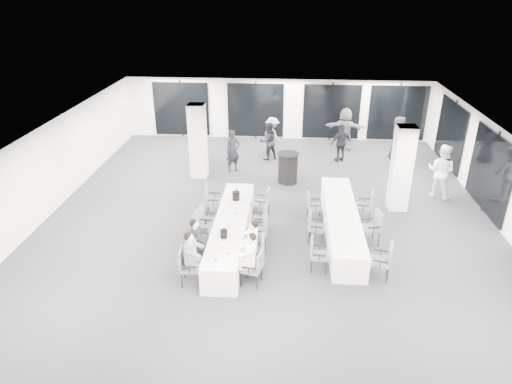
# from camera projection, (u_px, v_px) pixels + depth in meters

# --- Properties ---
(room) EXTENTS (14.04, 16.04, 2.84)m
(room) POSITION_uv_depth(u_px,v_px,m) (297.00, 165.00, 14.88)
(room) COLOR #26262C
(room) RESTS_ON ground
(column_left) EXTENTS (0.60, 0.60, 2.80)m
(column_left) POSITION_uv_depth(u_px,v_px,m) (198.00, 141.00, 17.01)
(column_left) COLOR silver
(column_left) RESTS_ON floor
(column_right) EXTENTS (0.60, 0.60, 2.80)m
(column_right) POSITION_uv_depth(u_px,v_px,m) (401.00, 168.00, 14.55)
(column_right) COLOR silver
(column_right) RESTS_ON floor
(banquet_table_main) EXTENTS (0.90, 5.00, 0.75)m
(banquet_table_main) POSITION_uv_depth(u_px,v_px,m) (231.00, 231.00, 12.97)
(banquet_table_main) COLOR silver
(banquet_table_main) RESTS_ON floor
(banquet_table_side) EXTENTS (0.90, 5.00, 0.75)m
(banquet_table_side) POSITION_uv_depth(u_px,v_px,m) (341.00, 223.00, 13.41)
(banquet_table_side) COLOR silver
(banquet_table_side) RESTS_ON floor
(cocktail_table) EXTENTS (0.82, 0.82, 1.13)m
(cocktail_table) POSITION_uv_depth(u_px,v_px,m) (288.00, 168.00, 16.81)
(cocktail_table) COLOR black
(cocktail_table) RESTS_ON floor
(chair_main_left_near) EXTENTS (0.52, 0.57, 0.97)m
(chair_main_left_near) POSITION_uv_depth(u_px,v_px,m) (187.00, 264.00, 11.15)
(chair_main_left_near) COLOR #52545A
(chair_main_left_near) RESTS_ON floor
(chair_main_left_second) EXTENTS (0.53, 0.56, 0.89)m
(chair_main_left_second) POSITION_uv_depth(u_px,v_px,m) (193.00, 251.00, 11.75)
(chair_main_left_second) COLOR #52545A
(chair_main_left_second) RESTS_ON floor
(chair_main_left_mid) EXTENTS (0.54, 0.59, 1.00)m
(chair_main_left_mid) POSITION_uv_depth(u_px,v_px,m) (201.00, 227.00, 12.81)
(chair_main_left_mid) COLOR #52545A
(chair_main_left_mid) RESTS_ON floor
(chair_main_left_fourth) EXTENTS (0.51, 0.54, 0.88)m
(chair_main_left_fourth) POSITION_uv_depth(u_px,v_px,m) (205.00, 218.00, 13.40)
(chair_main_left_fourth) COLOR #52545A
(chair_main_left_fourth) RESTS_ON floor
(chair_main_left_far) EXTENTS (0.54, 0.60, 1.01)m
(chair_main_left_far) POSITION_uv_depth(u_px,v_px,m) (211.00, 199.00, 14.42)
(chair_main_left_far) COLOR #52545A
(chair_main_left_far) RESTS_ON floor
(chair_main_right_near) EXTENTS (0.57, 0.60, 0.93)m
(chair_main_right_near) POSITION_uv_depth(u_px,v_px,m) (255.00, 266.00, 11.11)
(chair_main_right_near) COLOR #52545A
(chair_main_right_near) RESTS_ON floor
(chair_main_right_second) EXTENTS (0.51, 0.57, 1.00)m
(chair_main_right_second) POSITION_uv_depth(u_px,v_px,m) (257.00, 251.00, 11.67)
(chair_main_right_second) COLOR #52545A
(chair_main_right_second) RESTS_ON floor
(chair_main_right_mid) EXTENTS (0.58, 0.62, 1.00)m
(chair_main_right_mid) POSITION_uv_depth(u_px,v_px,m) (260.00, 229.00, 12.68)
(chair_main_right_mid) COLOR #52545A
(chair_main_right_mid) RESTS_ON floor
(chair_main_right_fourth) EXTENTS (0.50, 0.53, 0.87)m
(chair_main_right_fourth) POSITION_uv_depth(u_px,v_px,m) (262.00, 218.00, 13.45)
(chair_main_right_fourth) COLOR #52545A
(chair_main_right_fourth) RESTS_ON floor
(chair_main_right_far) EXTENTS (0.53, 0.58, 0.97)m
(chair_main_right_far) POSITION_uv_depth(u_px,v_px,m) (264.00, 201.00, 14.36)
(chair_main_right_far) COLOR #52545A
(chair_main_right_far) RESTS_ON floor
(chair_side_left_near) EXTENTS (0.49, 0.53, 0.90)m
(chair_side_left_near) POSITION_uv_depth(u_px,v_px,m) (316.00, 252.00, 11.70)
(chair_side_left_near) COLOR #52545A
(chair_side_left_near) RESTS_ON floor
(chair_side_left_mid) EXTENTS (0.52, 0.56, 0.91)m
(chair_side_left_mid) POSITION_uv_depth(u_px,v_px,m) (314.00, 225.00, 13.01)
(chair_side_left_mid) COLOR #52545A
(chair_side_left_mid) RESTS_ON floor
(chair_side_left_far) EXTENTS (0.49, 0.54, 0.91)m
(chair_side_left_far) POSITION_uv_depth(u_px,v_px,m) (312.00, 204.00, 14.18)
(chair_side_left_far) COLOR #52545A
(chair_side_left_far) RESTS_ON floor
(chair_side_right_near) EXTENTS (0.59, 0.62, 0.98)m
(chair_side_right_near) POSITION_uv_depth(u_px,v_px,m) (384.00, 259.00, 11.34)
(chair_side_right_near) COLOR #52545A
(chair_side_right_near) RESTS_ON floor
(chair_side_right_mid) EXTENTS (0.59, 0.62, 0.99)m
(chair_side_right_mid) POSITION_uv_depth(u_px,v_px,m) (373.00, 225.00, 12.89)
(chair_side_right_mid) COLOR #52545A
(chair_side_right_mid) RESTS_ON floor
(chair_side_right_far) EXTENTS (0.59, 0.62, 0.99)m
(chair_side_right_far) POSITION_uv_depth(u_px,v_px,m) (366.00, 205.00, 14.07)
(chair_side_right_far) COLOR #52545A
(chair_side_right_far) RESTS_ON floor
(seated_guest_a) EXTENTS (0.50, 0.38, 1.44)m
(seated_guest_a) POSITION_uv_depth(u_px,v_px,m) (193.00, 255.00, 11.04)
(seated_guest_a) COLOR slate
(seated_guest_a) RESTS_ON floor
(seated_guest_b) EXTENTS (0.50, 0.38, 1.44)m
(seated_guest_b) POSITION_uv_depth(u_px,v_px,m) (198.00, 241.00, 11.63)
(seated_guest_b) COLOR black
(seated_guest_b) RESTS_ON floor
(seated_guest_c) EXTENTS (0.50, 0.38, 1.44)m
(seated_guest_c) POSITION_uv_depth(u_px,v_px,m) (248.00, 255.00, 11.02)
(seated_guest_c) COLOR white
(seated_guest_c) RESTS_ON floor
(seated_guest_d) EXTENTS (0.50, 0.38, 1.44)m
(seated_guest_d) POSITION_uv_depth(u_px,v_px,m) (251.00, 242.00, 11.58)
(seated_guest_d) COLOR white
(seated_guest_d) RESTS_ON floor
(standing_guest_a) EXTENTS (0.89, 0.86, 1.89)m
(standing_guest_a) POSITION_uv_depth(u_px,v_px,m) (233.00, 148.00, 17.61)
(standing_guest_a) COLOR black
(standing_guest_a) RESTS_ON floor
(standing_guest_b) EXTENTS (1.02, 0.91, 1.81)m
(standing_guest_b) POSITION_uv_depth(u_px,v_px,m) (268.00, 139.00, 18.85)
(standing_guest_b) COLOR black
(standing_guest_b) RESTS_ON floor
(standing_guest_c) EXTENTS (1.23, 1.27, 1.82)m
(standing_guest_c) POSITION_uv_depth(u_px,v_px,m) (272.00, 133.00, 19.47)
(standing_guest_c) COLOR slate
(standing_guest_c) RESTS_ON floor
(standing_guest_d) EXTENTS (1.21, 0.98, 1.80)m
(standing_guest_d) POSITION_uv_depth(u_px,v_px,m) (341.00, 140.00, 18.64)
(standing_guest_d) COLOR black
(standing_guest_d) RESTS_ON floor
(standing_guest_e) EXTENTS (0.68, 1.04, 2.07)m
(standing_guest_e) POSITION_uv_depth(u_px,v_px,m) (398.00, 136.00, 18.80)
(standing_guest_e) COLOR black
(standing_guest_e) RESTS_ON floor
(standing_guest_f) EXTENTS (2.07, 1.12, 2.14)m
(standing_guest_f) POSITION_uv_depth(u_px,v_px,m) (345.00, 126.00, 19.85)
(standing_guest_f) COLOR slate
(standing_guest_f) RESTS_ON floor
(standing_guest_g) EXTENTS (0.92, 0.90, 1.97)m
(standing_guest_g) POSITION_uv_depth(u_px,v_px,m) (200.00, 143.00, 18.11)
(standing_guest_g) COLOR black
(standing_guest_g) RESTS_ON floor
(standing_guest_h) EXTENTS (1.21, 1.11, 2.14)m
(standing_guest_h) POSITION_uv_depth(u_px,v_px,m) (442.00, 168.00, 15.48)
(standing_guest_h) COLOR white
(standing_guest_h) RESTS_ON floor
(ice_bucket_near) EXTENTS (0.20, 0.20, 0.22)m
(ice_bucket_near) POSITION_uv_depth(u_px,v_px,m) (224.00, 234.00, 11.87)
(ice_bucket_near) COLOR black
(ice_bucket_near) RESTS_ON banquet_table_main
(ice_bucket_far) EXTENTS (0.24, 0.24, 0.27)m
(ice_bucket_far) POSITION_uv_depth(u_px,v_px,m) (236.00, 196.00, 13.91)
(ice_bucket_far) COLOR black
(ice_bucket_far) RESTS_ON banquet_table_main
(water_bottle_a) EXTENTS (0.07, 0.07, 0.23)m
(water_bottle_a) POSITION_uv_depth(u_px,v_px,m) (216.00, 258.00, 10.83)
(water_bottle_a) COLOR silver
(water_bottle_a) RESTS_ON banquet_table_main
(water_bottle_b) EXTENTS (0.06, 0.06, 0.20)m
(water_bottle_b) POSITION_uv_depth(u_px,v_px,m) (236.00, 212.00, 13.00)
(water_bottle_b) COLOR silver
(water_bottle_b) RESTS_ON banquet_table_main
(water_bottle_c) EXTENTS (0.07, 0.07, 0.22)m
(water_bottle_c) POSITION_uv_depth(u_px,v_px,m) (237.00, 188.00, 14.45)
(water_bottle_c) COLOR silver
(water_bottle_c) RESTS_ON banquet_table_main
(plate_a) EXTENTS (0.18, 0.18, 0.03)m
(plate_a) POSITION_uv_depth(u_px,v_px,m) (223.00, 248.00, 11.43)
(plate_a) COLOR white
(plate_a) RESTS_ON banquet_table_main
(plate_b) EXTENTS (0.20, 0.20, 0.03)m
(plate_b) POSITION_uv_depth(u_px,v_px,m) (229.00, 254.00, 11.19)
(plate_b) COLOR white
(plate_b) RESTS_ON banquet_table_main
(plate_c) EXTENTS (0.20, 0.20, 0.03)m
(plate_c) POSITION_uv_depth(u_px,v_px,m) (229.00, 227.00, 12.40)
(plate_c) COLOR white
(plate_c) RESTS_ON banquet_table_main
(wine_glass) EXTENTS (0.07, 0.07, 0.18)m
(wine_glass) POSITION_uv_depth(u_px,v_px,m) (224.00, 259.00, 10.77)
(wine_glass) COLOR silver
(wine_glass) RESTS_ON banquet_table_main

